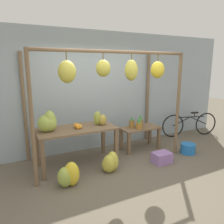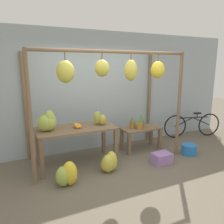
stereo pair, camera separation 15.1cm
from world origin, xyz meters
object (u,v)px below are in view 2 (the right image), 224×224
Objects in this scene: pineapple_cluster at (139,123)px; fruit_crate_white at (162,158)px; orange_pile at (77,126)px; parked_bicycle at (192,125)px; banana_pile_ground_right at (109,163)px; blue_bucket at (189,149)px; banana_pile_on_table at (48,122)px; banana_pile_ground_left at (67,175)px; papaya_pile at (100,119)px.

fruit_crate_white is (0.06, -0.83, -0.56)m from pineapple_cluster.
orange_pile is 3.52m from parked_bicycle.
banana_pile_ground_right reaches higher than blue_bucket.
parked_bicycle is (4.03, 0.29, -0.61)m from banana_pile_on_table.
banana_pile_ground_left is 0.26× the size of parked_bicycle.
papaya_pile is at bearing 1.29° from orange_pile.
orange_pile is 0.48× the size of banana_pile_ground_left.
banana_pile_on_table reaches higher than papaya_pile.
blue_bucket reaches higher than fruit_crate_white.
parked_bicycle is (1.95, 0.23, -0.33)m from pineapple_cluster.
orange_pile is 0.71× the size of papaya_pile.
banana_pile_ground_left is 1.49× the size of papaya_pile.
banana_pile_ground_left is at bearing -156.80° from pineapple_cluster.
pineapple_cluster is at bearing 6.28° from papaya_pile.
banana_pile_ground_right is 2.02m from blue_bucket.
papaya_pile is at bearing 163.29° from blue_bucket.
banana_pile_ground_right is 1.39× the size of papaya_pile.
banana_pile_ground_left is 4.03m from parked_bicycle.
banana_pile_on_table is 1.36× the size of papaya_pile.
papaya_pile is (0.90, 0.72, 0.72)m from banana_pile_ground_left.
orange_pile is 0.61× the size of pineapple_cluster.
banana_pile_on_table is 2.10m from pineapple_cluster.
banana_pile_on_table is at bearing 147.93° from banana_pile_ground_right.
papaya_pile is at bearing 38.35° from banana_pile_ground_left.
fruit_crate_white is (1.58, -0.71, -0.71)m from orange_pile.
orange_pile is at bearing -174.16° from parked_bicycle.
banana_pile_on_table reaches higher than pineapple_cluster.
pineapple_cluster is (2.08, 0.06, -0.28)m from banana_pile_on_table.
orange_pile reaches higher than banana_pile_ground_right.
papaya_pile is at bearing 146.53° from fruit_crate_white.
blue_bucket is at bearing -13.25° from orange_pile.
banana_pile_on_table is at bearing -175.87° from parked_bicycle.
orange_pile reaches higher than fruit_crate_white.
banana_pile_on_table is at bearing 177.07° from papaya_pile.
orange_pile is 1.88m from fruit_crate_white.
parked_bicycle is at bearing 5.84° from orange_pile.
papaya_pile is at bearing -173.41° from parked_bicycle.
banana_pile_ground_left is 1.15× the size of fruit_crate_white.
banana_pile_ground_right is (-1.08, -0.68, -0.50)m from pineapple_cluster.
orange_pile is at bearing -178.71° from papaya_pile.
banana_pile_ground_right is at bearing 172.54° from fruit_crate_white.
banana_pile_ground_right is 0.24× the size of parked_bicycle.
banana_pile_ground_left reaches higher than fruit_crate_white.
banana_pile_on_table is 4.08m from parked_bicycle.
parked_bicycle is (3.88, 1.06, 0.15)m from banana_pile_ground_left.
banana_pile_on_table is 0.91× the size of banana_pile_ground_left.
blue_bucket is (2.46, -0.58, -0.71)m from orange_pile.
parked_bicycle reaches higher than banana_pile_ground_right.
fruit_crate_white is 2.18m from parked_bicycle.
banana_pile_ground_left is at bearing -170.35° from banana_pile_ground_right.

